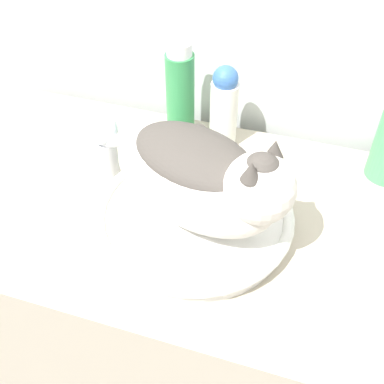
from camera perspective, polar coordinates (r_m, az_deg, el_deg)
The scene contains 6 objects.
vanity_counter at distance 1.21m, azimuth 1.71°, elevation -16.58°, with size 1.14×0.53×0.86m.
sink_basin at distance 0.83m, azimuth 0.24°, elevation -2.91°, with size 0.34×0.34×0.04m.
cat at distance 0.75m, azimuth 1.18°, elevation 2.09°, with size 0.34×0.33×0.19m.
faucet at distance 0.90m, azimuth -9.94°, elevation 5.91°, with size 0.14×0.09×0.15m.
lotion_bottle_white at distance 0.96m, azimuth 3.81°, elevation 10.00°, with size 0.06×0.06×0.18m.
shampoo_bottle_tall at distance 0.98m, azimuth -1.40°, elevation 11.60°, with size 0.06×0.06×0.21m.
Camera 1 is at (0.15, -0.31, 1.49)m, focal length 45.00 mm.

